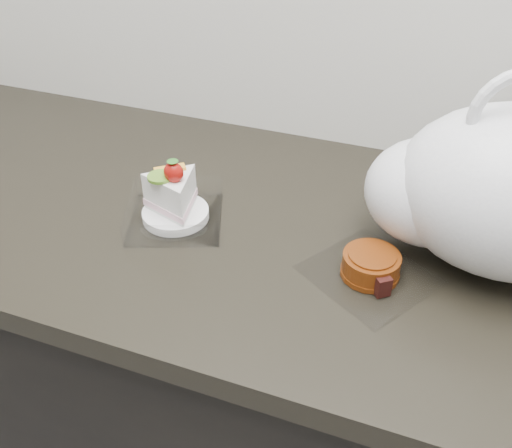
# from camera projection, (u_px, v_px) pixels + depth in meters

# --- Properties ---
(counter) EXTENTS (2.04, 0.64, 0.90)m
(counter) POSITION_uv_depth(u_px,v_px,m) (305.00, 406.00, 1.18)
(counter) COLOR black
(counter) RESTS_ON ground
(cake_tray) EXTENTS (0.19, 0.19, 0.12)m
(cake_tray) POSITION_uv_depth(u_px,v_px,m) (175.00, 204.00, 0.92)
(cake_tray) COLOR white
(cake_tray) RESTS_ON counter
(mooncake_wrap) EXTENTS (0.22, 0.22, 0.04)m
(mooncake_wrap) POSITION_uv_depth(u_px,v_px,m) (371.00, 267.00, 0.82)
(mooncake_wrap) COLOR white
(mooncake_wrap) RESTS_ON counter
(plastic_bag) EXTENTS (0.40, 0.30, 0.30)m
(plastic_bag) POSITION_uv_depth(u_px,v_px,m) (497.00, 191.00, 0.79)
(plastic_bag) COLOR white
(plastic_bag) RESTS_ON counter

